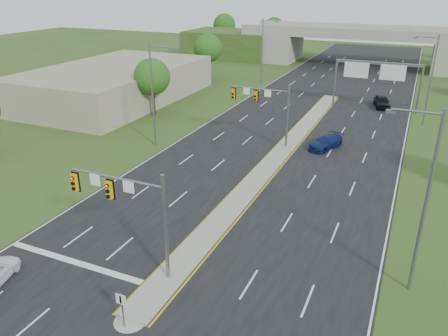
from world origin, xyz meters
TOP-DOWN VIEW (x-y plane):
  - ground at (0.00, 0.00)m, footprint 240.00×240.00m
  - road at (0.00, 35.00)m, footprint 24.00×160.00m
  - median at (0.00, 23.00)m, footprint 2.00×54.00m
  - median_nose at (0.00, -4.00)m, footprint 2.00×2.00m
  - lane_markings at (-0.60, 28.91)m, footprint 23.72×160.00m
  - signal_mast_near at (-2.26, -0.07)m, footprint 6.62×0.60m
  - signal_mast_far at (-2.26, 24.93)m, footprint 6.62×0.60m
  - keep_right_sign at (0.00, -4.53)m, footprint 0.60×0.13m
  - sign_gantry at (6.68, 44.92)m, footprint 11.58×0.44m
  - overpass at (0.00, 80.00)m, footprint 80.00×14.00m
  - lightpole_l_mid at (-13.30, 20.00)m, footprint 2.85×0.25m
  - lightpole_l_far at (-13.30, 55.00)m, footprint 2.85×0.25m
  - lightpole_r_near at (13.30, 5.00)m, footprint 2.85×0.25m
  - lightpole_r_far at (13.30, 40.00)m, footprint 2.85×0.25m
  - tree_l_near at (-20.00, 30.00)m, footprint 4.80×4.80m
  - tree_l_mid at (-24.00, 55.00)m, footprint 5.20×5.20m
  - tree_back_a at (-38.00, 94.00)m, footprint 6.00×6.00m
  - tree_back_b at (-24.00, 94.00)m, footprint 5.60×5.60m
  - commercial_building at (-30.00, 35.00)m, footprint 18.00×30.00m
  - car_far_b at (3.99, 26.61)m, footprint 3.49×5.01m
  - car_far_c at (7.85, 46.68)m, footprint 2.99×5.08m

SIDE VIEW (x-z plane):
  - ground at x=0.00m, z-range 0.00..0.00m
  - road at x=0.00m, z-range 0.00..0.02m
  - lane_markings at x=-0.60m, z-range 0.02..0.03m
  - median at x=0.00m, z-range 0.02..0.18m
  - median_nose at x=0.00m, z-range 0.02..0.18m
  - car_far_b at x=3.99m, z-range 0.02..1.37m
  - car_far_c at x=7.85m, z-range 0.02..1.64m
  - keep_right_sign at x=0.00m, z-range 0.42..2.62m
  - commercial_building at x=-30.00m, z-range 0.00..5.00m
  - overpass at x=0.00m, z-range -0.50..7.60m
  - signal_mast_near at x=-2.26m, z-range 1.23..8.23m
  - signal_mast_far at x=-2.26m, z-range 1.23..8.23m
  - tree_l_near at x=-20.00m, z-range 1.38..8.98m
  - sign_gantry at x=6.68m, z-range 1.90..8.58m
  - tree_l_mid at x=-24.00m, z-range 1.44..9.57m
  - tree_back_b at x=-24.00m, z-range 1.35..9.67m
  - tree_back_a at x=-38.00m, z-range 1.41..10.26m
  - lightpole_l_mid at x=-13.30m, z-range 0.60..11.60m
  - lightpole_l_far at x=-13.30m, z-range 0.60..11.60m
  - lightpole_r_near at x=13.30m, z-range 0.60..11.60m
  - lightpole_r_far at x=13.30m, z-range 0.60..11.60m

